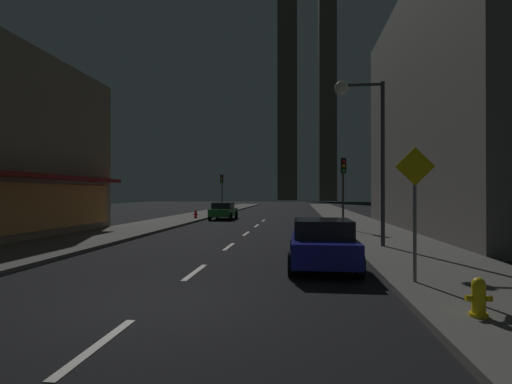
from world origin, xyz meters
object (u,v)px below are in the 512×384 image
traffic_light_near_right (343,177)px  street_lamp_right (361,122)px  pedestrian_crossing_sign (415,202)px  car_parked_near (322,243)px  fire_hydrant_far_left (196,214)px  fire_hydrant_yellow_near (479,298)px  traffic_light_far_left (222,185)px  car_parked_far (223,211)px

traffic_light_near_right → street_lamp_right: (-0.12, -7.33, 1.87)m
pedestrian_crossing_sign → traffic_light_near_right: bearing=90.4°
car_parked_near → pedestrian_crossing_sign: 3.32m
fire_hydrant_far_left → traffic_light_near_right: (11.40, -9.02, 2.74)m
fire_hydrant_yellow_near → traffic_light_far_left: bearing=108.4°
fire_hydrant_yellow_near → street_lamp_right: bearing=93.4°
car_parked_near → street_lamp_right: street_lamp_right is taller
street_lamp_right → fire_hydrant_far_left: bearing=124.6°
car_parked_far → pedestrian_crossing_sign: bearing=-68.4°
fire_hydrant_yellow_near → street_lamp_right: (-0.52, 8.75, 4.61)m
car_parked_far → traffic_light_near_right: bearing=-46.6°
car_parked_near → fire_hydrant_far_left: car_parked_near is taller
fire_hydrant_far_left → traffic_light_far_left: size_ratio=0.16×
fire_hydrant_yellow_near → car_parked_near: bearing=115.5°
traffic_light_far_left → pedestrian_crossing_sign: 33.73m
car_parked_far → traffic_light_far_left: traffic_light_far_left is taller
car_parked_far → fire_hydrant_yellow_near: bearing=-69.7°
fire_hydrant_yellow_near → fire_hydrant_far_left: (-11.80, 25.10, 0.00)m
fire_hydrant_far_left → traffic_light_far_left: traffic_light_far_left is taller
car_parked_near → traffic_light_near_right: traffic_light_near_right is taller
traffic_light_far_left → street_lamp_right: bearing=-67.0°
traffic_light_far_left → car_parked_near: bearing=-72.9°
car_parked_near → car_parked_far: bearing=109.0°
fire_hydrant_yellow_near → pedestrian_crossing_sign: bearing=96.9°
traffic_light_far_left → pedestrian_crossing_sign: traffic_light_far_left is taller
car_parked_near → street_lamp_right: bearing=65.6°
car_parked_far → traffic_light_far_left: size_ratio=1.01×
traffic_light_near_right → traffic_light_far_left: same height
fire_hydrant_yellow_near → traffic_light_far_left: traffic_light_far_left is taller
street_lamp_right → fire_hydrant_yellow_near: bearing=-86.6°
car_parked_near → traffic_light_near_right: size_ratio=1.01×
car_parked_far → fire_hydrant_yellow_near: car_parked_far is taller
pedestrian_crossing_sign → car_parked_far: bearing=111.6°
car_parked_far → street_lamp_right: 19.67m
fire_hydrant_far_left → pedestrian_crossing_sign: bearing=-63.0°
car_parked_far → traffic_light_far_left: (-1.90, 8.62, 2.45)m
car_parked_near → traffic_light_far_left: bearing=107.1°
fire_hydrant_far_left → traffic_light_far_left: (0.40, 9.23, 2.74)m
car_parked_near → traffic_light_far_left: (-9.10, 29.51, 2.45)m
car_parked_near → fire_hydrant_far_left: size_ratio=6.48×
traffic_light_far_left → car_parked_far: bearing=-77.6°
fire_hydrant_far_left → street_lamp_right: (11.28, -16.35, 4.61)m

